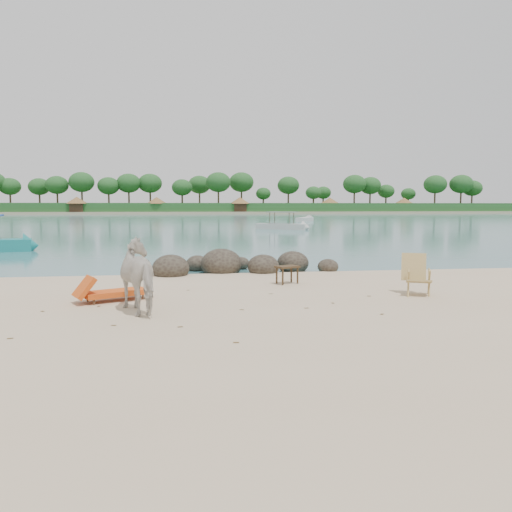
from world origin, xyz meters
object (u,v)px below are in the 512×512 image
Objects in this scene: lounge_chair at (115,290)px; boulders at (234,266)px; cow at (143,276)px; side_table at (287,276)px; deck_chair at (419,276)px.

boulders is at bearing 30.49° from lounge_chair.
cow is 1.59m from lounge_chair.
cow reaches higher than side_table.
boulders is at bearing 152.10° from deck_chair.
boulders is 3.28m from side_table.
cow is at bearing -147.78° from deck_chair.
boulders is 9.94× the size of side_table.
cow is at bearing -162.86° from side_table.
side_table is (1.25, -3.03, 0.05)m from boulders.
deck_chair is (7.44, -0.35, 0.25)m from lounge_chair.
side_table is at bearing -2.85° from lounge_chair.
cow is (-2.54, -6.26, 0.57)m from boulders.
side_table is 0.62× the size of deck_chair.
cow is 1.78× the size of deck_chair.
deck_chair reaches higher than side_table.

